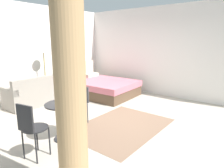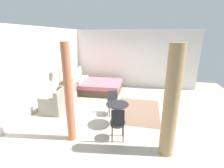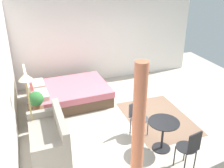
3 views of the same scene
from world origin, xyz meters
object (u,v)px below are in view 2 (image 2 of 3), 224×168
Objects in this scene: nightstand at (70,91)px; cafe_chair_near_window at (118,121)px; bed at (96,86)px; balcony_table at (117,110)px; couch at (61,100)px; floor_lamp at (59,69)px; potted_plant at (69,81)px; cafe_chair_near_couch at (113,100)px.

cafe_chair_near_window is (-2.59, -2.62, 0.32)m from nightstand.
cafe_chair_near_window is at bearing -134.57° from nightstand.
bed is 3.34× the size of balcony_table.
bed is 1.26m from nightstand.
balcony_table is at bearing -108.44° from couch.
bed is 3.89m from cafe_chair_near_window.
balcony_table is at bearing -126.90° from nightstand.
bed reaches higher than nightstand.
floor_lamp is (-1.39, 1.01, 1.04)m from bed.
potted_plant is 0.50× the size of cafe_chair_near_window.
potted_plant reaches higher than balcony_table.
floor_lamp is 3.52m from cafe_chair_near_window.
cafe_chair_near_window is at bearing -162.44° from cafe_chair_near_couch.
potted_plant is 0.57× the size of cafe_chair_near_couch.
potted_plant is at bearing -162.14° from nightstand.
cafe_chair_near_window is at bearing -127.18° from floor_lamp.
bed reaches higher than couch.
balcony_table reaches higher than nightstand.
potted_plant is (-0.99, 0.86, 0.48)m from bed.
cafe_chair_near_window is (-2.49, -2.59, -0.19)m from potted_plant.
nightstand is at bearing -12.86° from floor_lamp.
floor_lamp reaches higher than balcony_table.
bed is 2.44m from cafe_chair_near_couch.
cafe_chair_near_window is 1.13× the size of cafe_chair_near_couch.
cafe_chair_near_couch is at bearing -118.40° from nightstand.
couch is 0.93× the size of floor_lamp.
nightstand is (-0.89, 0.90, -0.03)m from bed.
cafe_chair_near_couch is (-1.08, -2.15, -0.25)m from potted_plant.
nightstand is at bearing 9.98° from couch.
bed is 2.53× the size of cafe_chair_near_window.
couch is 1.22m from floor_lamp.
floor_lamp is at bearing 62.46° from balcony_table.
potted_plant is (1.00, 0.16, 0.45)m from couch.
floor_lamp reaches higher than bed.
cafe_chair_near_couch is (-0.67, -2.29, -0.81)m from floor_lamp.
cafe_chair_near_couch is (-0.08, -1.99, 0.21)m from couch.
balcony_table is at bearing 11.70° from cafe_chair_near_window.
cafe_chair_near_window is (-0.73, -0.15, 0.08)m from balcony_table.
potted_plant is 0.67× the size of balcony_table.
cafe_chair_near_couch is (-2.06, -1.28, 0.23)m from bed.
couch is (-1.98, 0.70, 0.02)m from bed.
floor_lamp is 1.98× the size of cafe_chair_near_couch.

